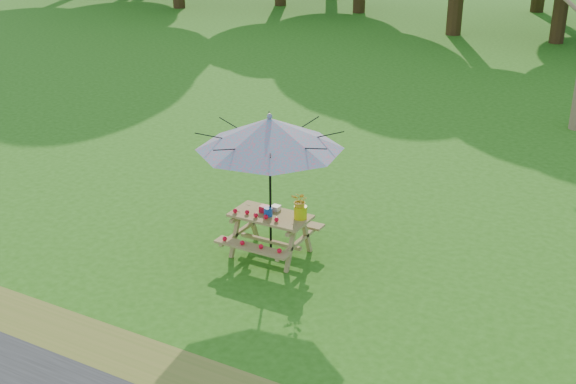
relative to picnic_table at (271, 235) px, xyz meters
The scene contains 7 objects.
ground 1.53m from the picnic_table, 160.60° to the right, with size 120.00×120.00×0.00m, color #2A6112.
drygrass_strip 3.60m from the picnic_table, 113.20° to the right, with size 120.00×1.20×0.01m, color olive.
picnic_table is the anchor object (origin of this frame).
patio_umbrella 1.62m from the picnic_table, 84.81° to the left, with size 2.64×2.64×2.25m.
produce_bins 0.40m from the picnic_table, 142.38° to the left, with size 0.25×0.37×0.13m.
tomatoes_row 0.44m from the picnic_table, 130.12° to the right, with size 0.77×0.13×0.07m, color red, non-canonical shape.
flower_bucket 0.74m from the picnic_table, 12.80° to the left, with size 0.28×0.25×0.43m.
Camera 1 is at (6.41, -8.03, 5.14)m, focal length 45.00 mm.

